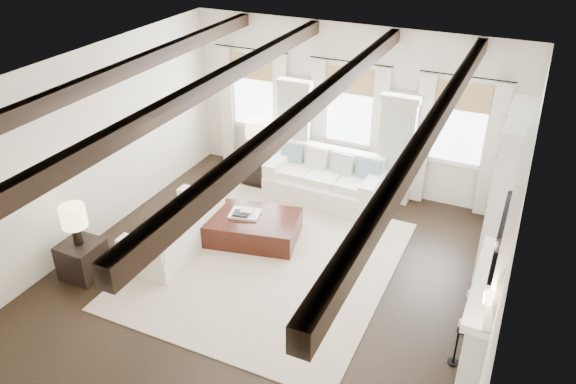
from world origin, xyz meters
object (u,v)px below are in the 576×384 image
at_px(side_table_front, 83,259).
at_px(side_table_back, 257,167).
at_px(sofa_back, 326,180).
at_px(sofa_left, 178,230).
at_px(ottoman, 250,228).

relative_size(side_table_front, side_table_back, 0.89).
distance_m(sofa_back, sofa_left, 3.05).
relative_size(sofa_back, ottoman, 1.36).
bearing_deg(sofa_left, side_table_back, 88.03).
bearing_deg(sofa_back, ottoman, -109.69).
xyz_separation_m(sofa_left, ottoman, (0.95, 0.73, -0.13)).
bearing_deg(side_table_front, side_table_back, 75.40).
relative_size(sofa_back, sofa_left, 1.12).
xyz_separation_m(ottoman, side_table_front, (-1.87, -1.99, 0.08)).
height_order(sofa_back, side_table_front, sofa_back).
xyz_separation_m(sofa_back, ottoman, (-0.66, -1.86, -0.16)).
bearing_deg(ottoman, side_table_front, -145.31).
relative_size(ottoman, side_table_back, 2.48).
relative_size(sofa_back, side_table_front, 3.82).
relative_size(sofa_left, ottoman, 1.22).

